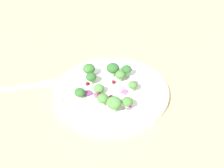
{
  "coord_description": "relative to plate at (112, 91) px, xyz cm",
  "views": [
    {
      "loc": [
        46.47,
        10.05,
        42.25
      ],
      "look_at": [
        -1.57,
        -2.06,
        2.7
      ],
      "focal_mm": 48.74,
      "sensor_mm": 36.0,
      "label": 1
    }
  ],
  "objects": [
    {
      "name": "fork",
      "position": [
        2.82,
        -19.74,
        -0.61
      ],
      "size": [
        9.95,
        17.43,
        0.5
      ],
      "color": "silver",
      "rests_on": "ground_plane"
    },
    {
      "name": "broccoli_floret_1",
      "position": [
        -4.25,
        -0.88,
        2.76
      ],
      "size": [
        2.78,
        2.78,
        2.81
      ],
      "color": "#ADD18E",
      "rests_on": "plate"
    },
    {
      "name": "onion_bit_1",
      "position": [
        0.52,
        2.77,
        0.65
      ],
      "size": [
        1.59,
        1.48,
        0.38
      ],
      "primitive_type": "cube",
      "rotation": [
        0.0,
        0.0,
        1.4
      ],
      "color": "#A35B93",
      "rests_on": "plate"
    },
    {
      "name": "plate",
      "position": [
        0.0,
        0.0,
        0.0
      ],
      "size": [
        24.09,
        24.09,
        1.7
      ],
      "color": "white",
      "rests_on": "ground_plane"
    },
    {
      "name": "onion_bit_5",
      "position": [
        4.83,
        4.6,
        0.76
      ],
      "size": [
        1.41,
        1.24,
        0.46
      ],
      "primitive_type": "cube",
      "rotation": [
        0.0,
        0.0,
        1.9
      ],
      "color": "#934C84",
      "rests_on": "plate"
    },
    {
      "name": "onion_bit_3",
      "position": [
        3.0,
        -4.36,
        0.91
      ],
      "size": [
        1.79,
        1.8,
        0.47
      ],
      "primitive_type": "cube",
      "rotation": [
        0.0,
        0.0,
        0.74
      ],
      "color": "#843D75",
      "rests_on": "plate"
    },
    {
      "name": "cranberry_2",
      "position": [
        3.38,
        -1.76,
        1.39
      ],
      "size": [
        0.92,
        0.92,
        0.92
      ],
      "primitive_type": "sphere",
      "color": "#4C0A14",
      "rests_on": "plate"
    },
    {
      "name": "ground_plane",
      "position": [
        1.57,
        2.06,
        -1.86
      ],
      "size": [
        180.0,
        180.0,
        2.0
      ],
      "primitive_type": "cube",
      "color": "tan"
    },
    {
      "name": "cranberry_1",
      "position": [
        -1.75,
        -0.13,
        1.04
      ],
      "size": [
        0.79,
        0.79,
        0.79
      ],
      "primitive_type": "sphere",
      "color": "maroon",
      "rests_on": "plate"
    },
    {
      "name": "cranberry_0",
      "position": [
        2.96,
        0.55,
        0.91
      ],
      "size": [
        0.83,
        0.83,
        0.83
      ],
      "primitive_type": "sphere",
      "color": "#4C0A14",
      "rests_on": "plate"
    },
    {
      "name": "broccoli_floret_7",
      "position": [
        5.3,
        4.36,
        2.42
      ],
      "size": [
        2.19,
        2.19,
        2.21
      ],
      "color": "#8EB77A",
      "rests_on": "plate"
    },
    {
      "name": "broccoli_floret_5",
      "position": [
        -2.84,
        1.1,
        2.39
      ],
      "size": [
        2.17,
        2.17,
        2.2
      ],
      "color": "#8EB77A",
      "rests_on": "plate"
    },
    {
      "name": "broccoli_floret_8",
      "position": [
        -4.94,
        1.81,
        2.47
      ],
      "size": [
        2.24,
        2.24,
        2.26
      ],
      "color": "#8EB77A",
      "rests_on": "plate"
    },
    {
      "name": "broccoli_floret_3",
      "position": [
        5.56,
        -0.41,
        2.45
      ],
      "size": [
        2.31,
        2.31,
        2.34
      ],
      "color": "#ADD18E",
      "rests_on": "plate"
    },
    {
      "name": "broccoli_floret_4",
      "position": [
        2.18,
        -2.24,
        1.85
      ],
      "size": [
        2.18,
        2.18,
        2.21
      ],
      "color": "#9EC684",
      "rests_on": "plate"
    },
    {
      "name": "cranberry_3",
      "position": [
        -0.06,
        -5.45,
        0.77
      ],
      "size": [
        0.84,
        0.84,
        0.84
      ],
      "primitive_type": "sphere",
      "color": "maroon",
      "rests_on": "plate"
    },
    {
      "name": "onion_bit_0",
      "position": [
        3.11,
        -2.56,
        0.66
      ],
      "size": [
        1.6,
        1.41,
        0.49
      ],
      "primitive_type": "cube",
      "rotation": [
        0.0,
        0.0,
        2.11
      ],
      "color": "#A35B93",
      "rests_on": "plate"
    },
    {
      "name": "dressing_pool",
      "position": [
        -0.0,
        0.0,
        0.44
      ],
      "size": [
        13.97,
        13.97,
        0.2
      ],
      "primitive_type": "cylinder",
      "color": "white",
      "rests_on": "plate"
    },
    {
      "name": "broccoli_floret_0",
      "position": [
        -0.57,
        -4.72,
        2.35
      ],
      "size": [
        2.26,
        2.26,
        2.28
      ],
      "color": "#ADD18E",
      "rests_on": "plate"
    },
    {
      "name": "broccoli_floret_9",
      "position": [
        -2.91,
        -5.93,
        2.62
      ],
      "size": [
        2.7,
        2.7,
        2.73
      ],
      "color": "#8EB77A",
      "rests_on": "plate"
    },
    {
      "name": "broccoli_floret_10",
      "position": [
        4.22,
        -5.67,
        1.77
      ],
      "size": [
        2.23,
        2.23,
        2.26
      ],
      "color": "#ADD18E",
      "rests_on": "plate"
    },
    {
      "name": "broccoli_floret_6",
      "position": [
        6.66,
        2.08,
        2.77
      ],
      "size": [
        2.9,
        2.9,
        2.94
      ],
      "color": "#8EB77A",
      "rests_on": "plate"
    },
    {
      "name": "broccoli_floret_2",
      "position": [
        -0.23,
        4.37,
        2.24
      ],
      "size": [
        1.93,
        1.93,
        1.96
      ],
      "color": "#8EB77A",
      "rests_on": "plate"
    },
    {
      "name": "onion_bit_4",
      "position": [
        -2.68,
        4.4,
        0.76
      ],
      "size": [
        1.38,
        1.17,
        0.59
      ],
      "primitive_type": "cube",
      "rotation": [
        0.0,
        0.0,
        1.8
      ],
      "color": "#934C84",
      "rests_on": "plate"
    },
    {
      "name": "onion_bit_2",
      "position": [
        2.89,
        -1.38,
        0.58
      ],
      "size": [
        0.83,
        0.83,
        0.38
      ],
      "primitive_type": "cube",
      "rotation": [
        0.0,
        0.0,
        1.57
      ],
      "color": "#934C84",
      "rests_on": "plate"
    }
  ]
}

